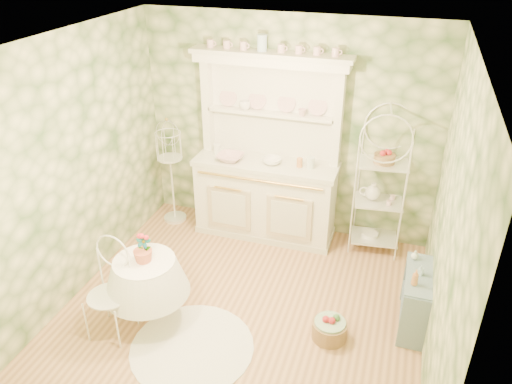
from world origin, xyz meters
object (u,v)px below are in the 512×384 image
(floor_basket, at_px, (330,329))
(kitchen_dresser, at_px, (266,151))
(birdcage_stand, at_px, (171,172))
(bakers_rack, at_px, (381,181))
(side_shelf, at_px, (415,298))
(cafe_chair, at_px, (109,301))
(round_table, at_px, (148,290))

(floor_basket, bearing_deg, kitchen_dresser, 125.14)
(birdcage_stand, bearing_deg, bakers_rack, 2.90)
(bakers_rack, height_order, side_shelf, bakers_rack)
(bakers_rack, xyz_separation_m, side_shelf, (0.51, -1.24, -0.60))
(kitchen_dresser, distance_m, floor_basket, 2.22)
(cafe_chair, relative_size, floor_basket, 2.42)
(kitchen_dresser, xyz_separation_m, bakers_rack, (1.37, 0.07, -0.23))
(kitchen_dresser, height_order, cafe_chair, kitchen_dresser)
(floor_basket, bearing_deg, bakers_rack, 81.80)
(kitchen_dresser, xyz_separation_m, birdcage_stand, (-1.26, -0.06, -0.43))
(side_shelf, relative_size, cafe_chair, 0.96)
(kitchen_dresser, bearing_deg, bakers_rack, 2.99)
(cafe_chair, relative_size, birdcage_stand, 0.55)
(side_shelf, bearing_deg, kitchen_dresser, 140.91)
(floor_basket, bearing_deg, birdcage_stand, 147.10)
(birdcage_stand, bearing_deg, floor_basket, -32.90)
(round_table, bearing_deg, floor_basket, 9.02)
(side_shelf, height_order, floor_basket, side_shelf)
(side_shelf, distance_m, birdcage_stand, 3.35)
(side_shelf, distance_m, round_table, 2.63)
(kitchen_dresser, distance_m, side_shelf, 2.36)
(cafe_chair, bearing_deg, bakers_rack, 48.16)
(kitchen_dresser, relative_size, birdcage_stand, 1.61)
(bakers_rack, xyz_separation_m, round_table, (-2.02, -1.96, -0.57))
(bakers_rack, distance_m, floor_basket, 1.88)
(side_shelf, relative_size, birdcage_stand, 0.53)
(round_table, height_order, floor_basket, round_table)
(round_table, relative_size, birdcage_stand, 0.50)
(bakers_rack, height_order, floor_basket, bakers_rack)
(kitchen_dresser, distance_m, bakers_rack, 1.39)
(cafe_chair, bearing_deg, birdcage_stand, 103.14)
(kitchen_dresser, distance_m, round_table, 2.15)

